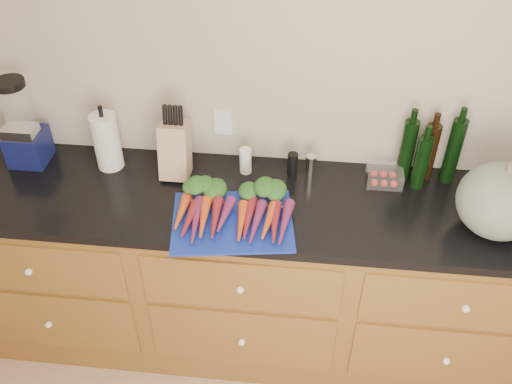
# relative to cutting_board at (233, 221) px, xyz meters

# --- Properties ---
(wall_back) EXTENTS (4.10, 0.05, 2.60)m
(wall_back) POSITION_rel_cutting_board_xyz_m (0.50, 0.48, 0.35)
(wall_back) COLOR #B9AE9A
(wall_back) RESTS_ON ground
(cabinets) EXTENTS (3.60, 0.64, 0.90)m
(cabinets) POSITION_rel_cutting_board_xyz_m (0.50, 0.16, -0.50)
(cabinets) COLOR brown
(cabinets) RESTS_ON ground
(countertop) EXTENTS (3.64, 0.62, 0.04)m
(countertop) POSITION_rel_cutting_board_xyz_m (0.50, 0.16, -0.03)
(countertop) COLOR black
(countertop) RESTS_ON cabinets
(cutting_board) EXTENTS (0.53, 0.43, 0.01)m
(cutting_board) POSITION_rel_cutting_board_xyz_m (0.00, 0.00, 0.00)
(cutting_board) COLOR navy
(cutting_board) RESTS_ON countertop
(carrots) EXTENTS (0.47, 0.34, 0.07)m
(carrots) POSITION_rel_cutting_board_xyz_m (0.00, 0.05, 0.03)
(carrots) COLOR #D04718
(carrots) RESTS_ON cutting_board
(squash) EXTENTS (0.33, 0.33, 0.29)m
(squash) POSITION_rel_cutting_board_xyz_m (1.03, 0.08, 0.14)
(squash) COLOR #556353
(squash) RESTS_ON countertop
(blender_appliance) EXTENTS (0.16, 0.16, 0.41)m
(blender_appliance) POSITION_rel_cutting_board_xyz_m (-0.98, 0.32, 0.17)
(blender_appliance) COLOR #0E1444
(blender_appliance) RESTS_ON countertop
(paper_towel) EXTENTS (0.12, 0.12, 0.26)m
(paper_towel) POSITION_rel_cutting_board_xyz_m (-0.60, 0.32, 0.13)
(paper_towel) COLOR white
(paper_towel) RESTS_ON countertop
(knife_block) EXTENTS (0.12, 0.12, 0.25)m
(knife_block) POSITION_rel_cutting_board_xyz_m (-0.29, 0.30, 0.12)
(knife_block) COLOR tan
(knife_block) RESTS_ON countertop
(grinder_salt) EXTENTS (0.05, 0.05, 0.12)m
(grinder_salt) POSITION_rel_cutting_board_xyz_m (0.01, 0.34, 0.05)
(grinder_salt) COLOR white
(grinder_salt) RESTS_ON countertop
(grinder_pepper) EXTENTS (0.05, 0.05, 0.11)m
(grinder_pepper) POSITION_rel_cutting_board_xyz_m (0.22, 0.34, 0.05)
(grinder_pepper) COLOR black
(grinder_pepper) RESTS_ON countertop
(canister_chrome) EXTENTS (0.05, 0.05, 0.11)m
(canister_chrome) POSITION_rel_cutting_board_xyz_m (0.30, 0.34, 0.05)
(canister_chrome) COLOR white
(canister_chrome) RESTS_ON countertop
(tomato_box) EXTENTS (0.15, 0.12, 0.07)m
(tomato_box) POSITION_rel_cutting_board_xyz_m (0.62, 0.33, 0.03)
(tomato_box) COLOR white
(tomato_box) RESTS_ON countertop
(bottles) EXTENTS (0.26, 0.13, 0.31)m
(bottles) POSITION_rel_cutting_board_xyz_m (0.80, 0.37, 0.13)
(bottles) COLOR black
(bottles) RESTS_ON countertop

